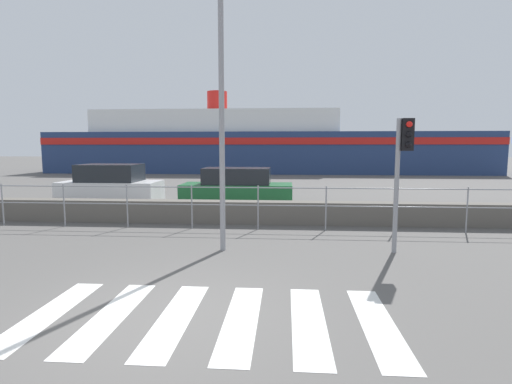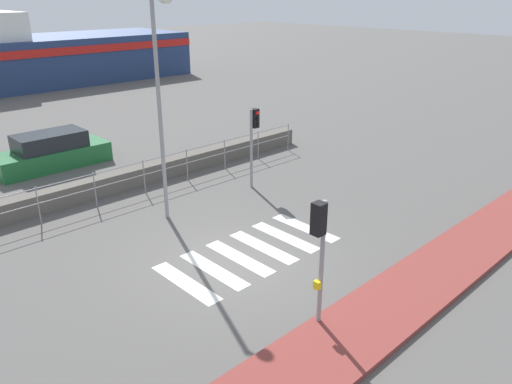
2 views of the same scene
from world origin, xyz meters
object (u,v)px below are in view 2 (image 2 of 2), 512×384
(parked_car_green, at_px, (52,153))
(streetlamp, at_px, (161,90))
(traffic_light_far, at_px, (254,130))
(traffic_light_near, at_px, (319,239))

(parked_car_green, bearing_deg, streetlamp, -85.57)
(traffic_light_far, xyz_separation_m, parked_car_green, (-4.46, 7.30, -1.52))
(traffic_light_near, bearing_deg, parked_car_green, 88.71)
(traffic_light_near, xyz_separation_m, parked_car_green, (0.32, 14.27, -1.50))
(streetlamp, relative_size, parked_car_green, 1.50)
(traffic_light_near, height_order, streetlamp, streetlamp)
(traffic_light_near, height_order, traffic_light_far, traffic_light_near)
(streetlamp, height_order, parked_car_green, streetlamp)
(streetlamp, bearing_deg, parked_car_green, 94.43)
(traffic_light_near, distance_m, parked_car_green, 14.35)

